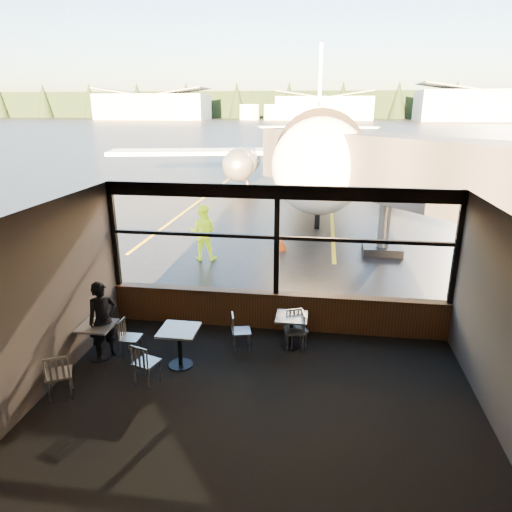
% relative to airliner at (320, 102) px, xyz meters
% --- Properties ---
extents(ground_plane, '(520.00, 520.00, 0.00)m').
position_rel_airliner_xyz_m(ground_plane, '(-0.57, 98.22, -5.42)').
color(ground_plane, black).
rests_on(ground_plane, ground).
extents(carpet_floor, '(8.00, 6.00, 0.01)m').
position_rel_airliner_xyz_m(carpet_floor, '(-0.57, -24.78, -5.41)').
color(carpet_floor, black).
rests_on(carpet_floor, ground).
extents(ceiling, '(8.00, 6.00, 0.04)m').
position_rel_airliner_xyz_m(ceiling, '(-0.57, -24.78, -1.92)').
color(ceiling, '#38332D').
rests_on(ceiling, ground).
extents(wall_left, '(0.04, 6.00, 3.50)m').
position_rel_airliner_xyz_m(wall_left, '(-4.57, -24.78, -3.67)').
color(wall_left, '#534943').
rests_on(wall_left, ground).
extents(wall_right, '(0.04, 6.00, 3.50)m').
position_rel_airliner_xyz_m(wall_right, '(3.43, -24.78, -3.67)').
color(wall_right, '#534943').
rests_on(wall_right, ground).
extents(wall_back, '(8.00, 0.04, 3.50)m').
position_rel_airliner_xyz_m(wall_back, '(-0.57, -27.78, -3.67)').
color(wall_back, '#534943').
rests_on(wall_back, ground).
extents(window_sill, '(8.00, 0.28, 0.90)m').
position_rel_airliner_xyz_m(window_sill, '(-0.57, -21.78, -4.97)').
color(window_sill, '#543219').
rests_on(window_sill, ground).
extents(window_header, '(8.00, 0.18, 0.30)m').
position_rel_airliner_xyz_m(window_header, '(-0.57, -21.78, -2.07)').
color(window_header, black).
rests_on(window_header, ground).
extents(mullion_left, '(0.12, 0.12, 2.60)m').
position_rel_airliner_xyz_m(mullion_left, '(-4.52, -21.78, -3.22)').
color(mullion_left, black).
rests_on(mullion_left, ground).
extents(mullion_centre, '(0.12, 0.12, 2.60)m').
position_rel_airliner_xyz_m(mullion_centre, '(-0.57, -21.78, -3.22)').
color(mullion_centre, black).
rests_on(mullion_centre, ground).
extents(mullion_right, '(0.12, 0.12, 2.60)m').
position_rel_airliner_xyz_m(mullion_right, '(3.38, -21.78, -3.22)').
color(mullion_right, black).
rests_on(mullion_right, ground).
extents(window_transom, '(8.00, 0.10, 0.08)m').
position_rel_airliner_xyz_m(window_transom, '(-0.57, -21.78, -3.12)').
color(window_transom, black).
rests_on(window_transom, ground).
extents(airliner, '(30.28, 36.07, 10.84)m').
position_rel_airliner_xyz_m(airliner, '(0.00, 0.00, 0.00)').
color(airliner, white).
rests_on(airliner, ground_plane).
extents(jet_bridge, '(8.40, 10.27, 4.48)m').
position_rel_airliner_xyz_m(jet_bridge, '(3.03, -16.28, -3.18)').
color(jet_bridge, '#28282A').
rests_on(jet_bridge, ground_plane).
extents(cafe_table_near, '(0.69, 0.69, 0.76)m').
position_rel_airliner_xyz_m(cafe_table_near, '(-0.13, -22.64, -5.04)').
color(cafe_table_near, '#9B978E').
rests_on(cafe_table_near, carpet_floor).
extents(cafe_table_mid, '(0.77, 0.77, 0.85)m').
position_rel_airliner_xyz_m(cafe_table_mid, '(-2.35, -23.76, -5.00)').
color(cafe_table_mid, '#A6A099').
rests_on(cafe_table_mid, carpet_floor).
extents(cafe_table_left, '(0.70, 0.70, 0.77)m').
position_rel_airliner_xyz_m(cafe_table_left, '(-4.17, -23.70, -5.04)').
color(cafe_table_left, '#AAA49C').
rests_on(cafe_table_left, carpet_floor).
extents(chair_near_e, '(0.57, 0.57, 0.89)m').
position_rel_airliner_xyz_m(chair_near_e, '(-0.05, -22.74, -4.98)').
color(chair_near_e, beige).
rests_on(chair_near_e, carpet_floor).
extents(chair_near_w, '(0.57, 0.57, 0.85)m').
position_rel_airliner_xyz_m(chair_near_w, '(-1.22, -22.89, -5.00)').
color(chair_near_w, '#ACA79B').
rests_on(chair_near_w, carpet_floor).
extents(chair_near_n, '(0.62, 0.62, 0.86)m').
position_rel_airliner_xyz_m(chair_near_n, '(-0.01, -22.62, -4.99)').
color(chair_near_n, beige).
rests_on(chair_near_n, carpet_floor).
extents(chair_mid_s, '(0.60, 0.60, 0.88)m').
position_rel_airliner_xyz_m(chair_mid_s, '(-2.80, -24.45, -4.98)').
color(chair_mid_s, '#B0AA9E').
rests_on(chair_mid_s, carpet_floor).
extents(chair_mid_w, '(0.46, 0.46, 0.85)m').
position_rel_airliner_xyz_m(chair_mid_w, '(-3.51, -23.54, -5.00)').
color(chair_mid_w, '#AAA599').
rests_on(chair_mid_w, carpet_floor).
extents(chair_left_s, '(0.70, 0.70, 0.94)m').
position_rel_airliner_xyz_m(chair_left_s, '(-4.23, -25.12, -4.95)').
color(chair_left_s, beige).
rests_on(chair_left_s, carpet_floor).
extents(passenger, '(0.73, 0.72, 1.70)m').
position_rel_airliner_xyz_m(passenger, '(-4.06, -23.61, -4.57)').
color(passenger, black).
rests_on(passenger, carpet_floor).
extents(ground_crew, '(0.98, 0.78, 1.96)m').
position_rel_airliner_xyz_m(ground_crew, '(-3.65, -16.85, -4.44)').
color(ground_crew, '#BFF219').
rests_on(ground_crew, ground_plane).
extents(cone_nose, '(0.36, 0.36, 0.50)m').
position_rel_airliner_xyz_m(cone_nose, '(-1.00, -15.40, -5.17)').
color(cone_nose, '#EA4507').
rests_on(cone_nose, ground_plane).
extents(cone_wing, '(0.34, 0.34, 0.47)m').
position_rel_airliner_xyz_m(cone_wing, '(-4.59, -1.81, -5.19)').
color(cone_wing, orange).
rests_on(cone_wing, ground_plane).
extents(hangar_left, '(45.00, 18.00, 11.00)m').
position_rel_airliner_xyz_m(hangar_left, '(-70.57, 158.22, 0.08)').
color(hangar_left, silver).
rests_on(hangar_left, ground_plane).
extents(hangar_mid, '(38.00, 15.00, 10.00)m').
position_rel_airliner_xyz_m(hangar_mid, '(-0.57, 163.22, -0.42)').
color(hangar_mid, silver).
rests_on(hangar_mid, ground_plane).
extents(hangar_right, '(50.00, 20.00, 12.00)m').
position_rel_airliner_xyz_m(hangar_right, '(59.43, 156.22, 0.58)').
color(hangar_right, silver).
rests_on(hangar_right, ground_plane).
extents(fuel_tank_a, '(8.00, 8.00, 6.00)m').
position_rel_airliner_xyz_m(fuel_tank_a, '(-30.57, 160.22, -2.42)').
color(fuel_tank_a, silver).
rests_on(fuel_tank_a, ground_plane).
extents(fuel_tank_b, '(8.00, 8.00, 6.00)m').
position_rel_airliner_xyz_m(fuel_tank_b, '(-20.57, 160.22, -2.42)').
color(fuel_tank_b, silver).
rests_on(fuel_tank_b, ground_plane).
extents(fuel_tank_c, '(8.00, 8.00, 6.00)m').
position_rel_airliner_xyz_m(fuel_tank_c, '(-10.57, 160.22, -2.42)').
color(fuel_tank_c, silver).
rests_on(fuel_tank_c, ground_plane).
extents(treeline, '(360.00, 3.00, 12.00)m').
position_rel_airliner_xyz_m(treeline, '(-0.57, 188.22, 0.58)').
color(treeline, black).
rests_on(treeline, ground_plane).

